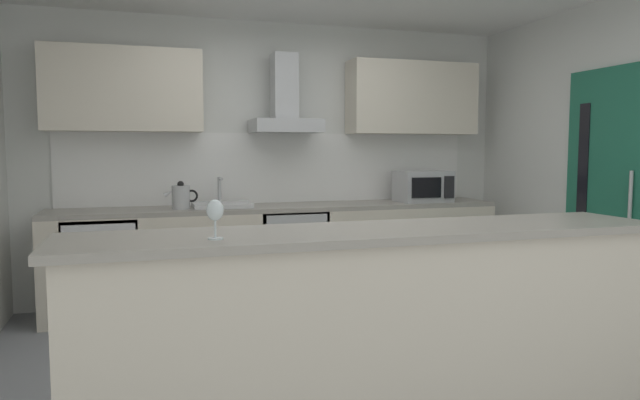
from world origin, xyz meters
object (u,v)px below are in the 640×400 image
Objects in this scene: range_hood at (285,108)px; oven at (289,253)px; kettle at (181,197)px; microwave at (423,186)px; wine_glass at (215,212)px; sink at (222,204)px; refrigerator at (103,268)px.

oven is at bearing -90.00° from range_hood.
microwave is at bearing 0.15° from kettle.
microwave is 2.81× the size of wine_glass.
oven is 2.76m from wine_glass.
kettle is 0.40× the size of range_hood.
wine_glass is at bearing -98.32° from sink.
range_hood is at bearing 9.67° from kettle.
refrigerator is 3.01m from microwave.
kettle is at bearing -172.70° from sink.
wine_glass is at bearing -133.13° from microwave.
range_hood reaches higher than microwave.
refrigerator is at bearing -175.29° from range_hood.
sink is at bearing 178.86° from microwave.
microwave is at bearing -0.49° from refrigerator.
oven is 1.11× the size of range_hood.
oven is 0.77m from sink.
microwave is (2.94, -0.03, 0.62)m from refrigerator.
oven is 1.60× the size of microwave.
refrigerator is at bearing -179.21° from sink.
wine_glass is at bearing -90.42° from kettle.
sink is (1.00, 0.01, 0.50)m from refrigerator.
microwave is 1.95m from sink.
kettle is (-0.35, -0.04, 0.08)m from sink.
range_hood is (0.96, 0.16, 0.78)m from kettle.
sink reaches higher than kettle.
refrigerator is 0.87m from kettle.
wine_glass is at bearing -111.35° from oven.
sink reaches higher than oven.
oven is at bearing 178.80° from microwave.
sink is at bearing 178.97° from oven.
kettle is at bearing 89.58° from wine_glass.
microwave reaches higher than wine_glass.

